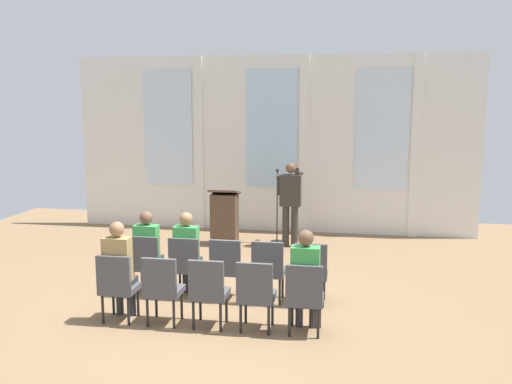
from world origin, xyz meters
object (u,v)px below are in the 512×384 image
object	(u,v)px
speaker	(290,198)
chair_r0_c1	(186,263)
chair_r0_c3	(268,267)
lectern	(225,218)
mic_stand	(277,227)
chair_r1_c0	(117,284)
audience_r0_c0	(148,248)
audience_r0_c1	(187,249)
chair_r1_c4	(305,294)
audience_r1_c4	(305,276)
chair_r1_c3	(256,291)
chair_r1_c1	(162,286)
audience_r1_c0	(119,266)
chair_r1_c2	(208,289)
chair_r0_c2	(227,265)
chair_r0_c4	(311,269)
chair_r0_c0	(146,261)

from	to	relation	value
speaker	chair_r0_c1	distance (m)	3.53
chair_r0_c3	lectern	bearing A→B (deg)	113.36
speaker	mic_stand	size ratio (longest dim) A/B	1.10
chair_r1_c0	audience_r0_c0	bearing A→B (deg)	90.00
audience_r0_c1	chair_r0_c3	world-z (taller)	audience_r0_c1
audience_r0_c1	audience_r0_c0	bearing A→B (deg)	179.98
audience_r0_c0	audience_r0_c1	world-z (taller)	audience_r0_c1
chair_r1_c4	audience_r1_c4	bearing A→B (deg)	90.00
speaker	chair_r1_c3	size ratio (longest dim) A/B	1.82
speaker	mic_stand	bearing A→B (deg)	140.45
lectern	audience_r0_c1	xyz separation A→B (m)	(0.15, -3.15, 0.17)
chair_r0_c3	chair_r1_c1	bearing A→B (deg)	-139.12
audience_r1_c0	audience_r1_c4	world-z (taller)	audience_r1_c0
chair_r1_c2	audience_r0_c1	bearing A→B (deg)	118.21
audience_r0_c1	audience_r1_c0	bearing A→B (deg)	-119.93
chair_r0_c1	chair_r1_c1	bearing A→B (deg)	-90.00
chair_r0_c3	chair_r0_c2	bearing A→B (deg)	180.00
audience_r0_c0	chair_r0_c3	size ratio (longest dim) A/B	1.38
audience_r0_c1	chair_r1_c1	size ratio (longest dim) A/B	1.38
chair_r0_c2	speaker	bearing A→B (deg)	80.11
chair_r0_c1	chair_r1_c1	distance (m)	1.08
speaker	audience_r0_c1	world-z (taller)	speaker
chair_r0_c1	chair_r0_c3	distance (m)	1.25
lectern	speaker	bearing A→B (deg)	2.13
chair_r0_c2	chair_r0_c3	bearing A→B (deg)	0.00
mic_stand	chair_r0_c3	world-z (taller)	mic_stand
chair_r0_c4	chair_r1_c4	size ratio (longest dim) A/B	1.00
chair_r1_c2	audience_r1_c4	world-z (taller)	audience_r1_c4
chair_r1_c4	chair_r0_c4	bearing A→B (deg)	90.00
chair_r0_c3	chair_r0_c1	bearing A→B (deg)	180.00
chair_r1_c4	chair_r1_c3	bearing A→B (deg)	180.00
chair_r1_c4	audience_r1_c4	distance (m)	0.23
chair_r0_c0	audience_r1_c4	world-z (taller)	audience_r1_c4
chair_r1_c4	speaker	bearing A→B (deg)	98.76
chair_r1_c0	chair_r1_c3	bearing A→B (deg)	0.00
chair_r1_c4	audience_r1_c4	xyz separation A→B (m)	(0.00, 0.08, 0.21)
chair_r0_c0	chair_r1_c2	xyz separation A→B (m)	(1.25, -1.08, 0.00)
chair_r1_c3	chair_r0_c4	bearing A→B (deg)	59.99
speaker	chair_r1_c3	bearing A→B (deg)	-89.35
chair_r1_c1	chair_r1_c4	xyz separation A→B (m)	(1.87, 0.00, 0.00)
speaker	chair_r0_c3	distance (m)	3.32
speaker	chair_r1_c4	bearing A→B (deg)	-81.24
speaker	chair_r1_c1	distance (m)	4.55
mic_stand	chair_r1_c0	world-z (taller)	mic_stand
chair_r0_c3	audience_r1_c0	size ratio (longest dim) A/B	0.69
lectern	audience_r1_c4	xyz separation A→B (m)	(2.02, -4.24, 0.20)
chair_r0_c0	chair_r1_c3	world-z (taller)	same
audience_r1_c0	chair_r0_c4	bearing A→B (deg)	21.86
chair_r0_c0	mic_stand	bearing A→B (deg)	66.78
mic_stand	chair_r0_c2	xyz separation A→B (m)	(-0.27, -3.54, 0.20)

